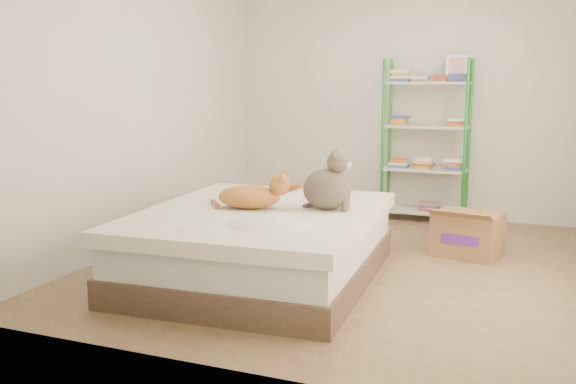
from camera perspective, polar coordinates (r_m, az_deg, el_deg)
The scene contains 7 objects.
room at distance 5.09m, azimuth 5.34°, elevation 7.85°, with size 3.81×4.21×2.61m.
bed at distance 4.84m, azimuth -2.42°, elevation -4.65°, with size 1.77×2.16×0.53m.
orange_cat at distance 4.80m, azimuth -3.48°, elevation -0.16°, with size 0.56×0.30×0.22m, color #DA6938, non-canonical shape.
grey_cat at distance 4.75m, azimuth 3.52°, elevation 1.06°, with size 0.32×0.39×0.44m, color brown, non-canonical shape.
shelf_unit at distance 6.88m, azimuth 12.21°, elevation 4.90°, with size 0.88×0.36×1.74m.
cardboard_box at distance 5.69m, azimuth 15.69°, elevation -3.58°, with size 0.60×0.60×0.43m.
white_bin at distance 7.14m, azimuth 3.63°, elevation -0.50°, with size 0.36×0.33×0.37m.
Camera 1 is at (1.44, -4.88, 1.49)m, focal length 40.00 mm.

